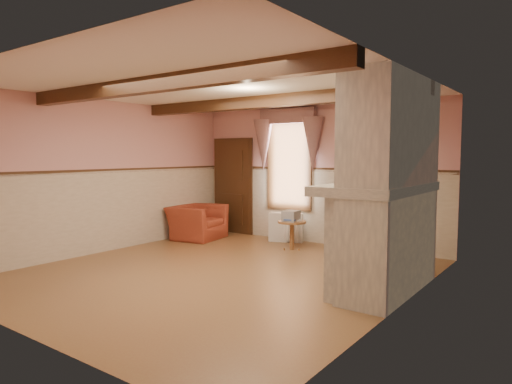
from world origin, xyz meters
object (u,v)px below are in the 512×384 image
Objects in this scene: oil_lamp at (388,172)px; armchair at (197,222)px; mantel_clock at (398,174)px; side_table at (292,235)px; radiator at (286,227)px; bowl at (382,180)px.

armchair is at bearing 168.51° from oil_lamp.
mantel_clock reaches higher than armchair.
side_table is (2.25, 0.22, -0.08)m from armchair.
armchair reaches higher than radiator.
side_table is 0.78m from radiator.
radiator is at bearing 130.57° from side_table.
side_table is at bearing -70.35° from radiator.
bowl is (4.49, -1.14, 1.10)m from armchair.
bowl is (2.75, -1.95, 1.16)m from radiator.
mantel_clock is 0.43m from oil_lamp.
oil_lamp is (4.49, -0.91, 1.20)m from armchair.
radiator is at bearing -74.75° from armchair.
mantel_clock reaches higher than radiator.
armchair is 3.91× the size of oil_lamp.
armchair is 2.26m from side_table.
radiator reaches higher than side_table.
armchair is 4.74m from oil_lamp.
bowl reaches higher than armchair.
bowl is at bearing -56.27° from radiator.
radiator is at bearing 147.95° from oil_lamp.
oil_lamp is at bearing 90.00° from bowl.
oil_lamp is (0.00, 0.23, 0.10)m from bowl.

